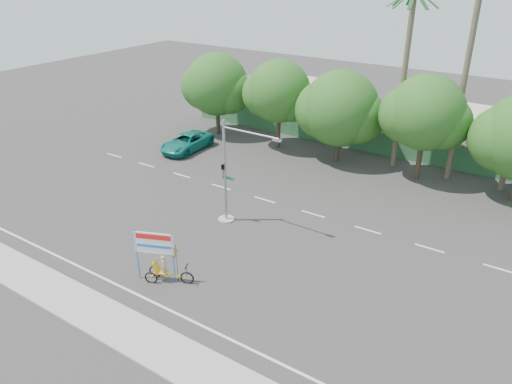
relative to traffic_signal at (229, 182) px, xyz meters
The scene contains 14 objects.
ground 5.40m from the traffic_signal, 61.13° to the right, with size 120.00×120.00×0.00m, color #33302D.
sidewalk_near 12.04m from the traffic_signal, 79.17° to the right, with size 50.00×2.40×0.12m, color gray.
fence 17.76m from the traffic_signal, 82.85° to the left, with size 38.00×0.08×2.00m, color #336B3D.
building_left 23.38m from the traffic_signal, 109.52° to the left, with size 12.00×8.00×4.00m, color beige.
building_right 24.29m from the traffic_signal, 65.15° to the left, with size 14.00×8.00×3.60m, color beige.
tree_far_left 18.45m from the traffic_signal, 130.22° to the left, with size 7.14×6.00×7.96m.
tree_left 14.99m from the traffic_signal, 109.08° to the left, with size 6.66×5.60×8.07m.
tree_center 14.15m from the traffic_signal, 85.33° to the left, with size 7.62×6.40×7.85m.
tree_right 16.38m from the traffic_signal, 59.83° to the left, with size 6.90×5.80×8.36m.
palm_tall 20.04m from the traffic_signal, 56.69° to the left, with size 3.73×3.79×17.45m.
palm_short 17.56m from the traffic_signal, 69.84° to the left, with size 3.73×3.79×14.45m.
traffic_signal is the anchor object (origin of this frame).
trike_billboard 7.74m from the traffic_signal, 82.55° to the right, with size 2.96×1.48×3.13m.
pickup_truck 14.37m from the traffic_signal, 142.47° to the left, with size 2.58×5.58×1.55m, color #117769.
Camera 1 is at (15.66, -19.48, 16.18)m, focal length 35.00 mm.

